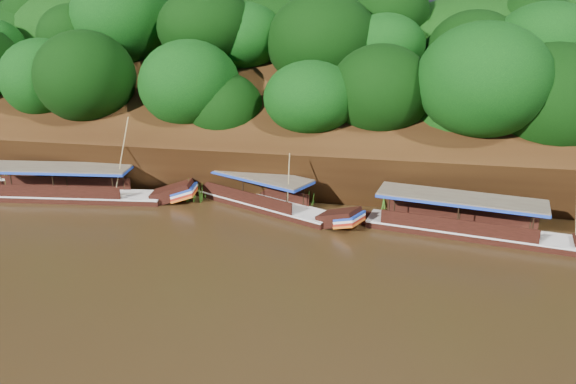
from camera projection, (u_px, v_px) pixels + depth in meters
name	position (u px, v px, depth m)	size (l,w,h in m)	color
ground	(256.00, 268.00, 28.39)	(160.00, 160.00, 0.00)	black
riverbank	(319.00, 131.00, 48.83)	(120.00, 30.06, 19.40)	black
boat_0	(484.00, 229.00, 31.79)	(14.13, 4.33, 5.12)	black
boat_1	(268.00, 201.00, 36.12)	(12.26, 7.04, 4.62)	black
boat_2	(83.00, 192.00, 37.71)	(14.67, 3.56, 6.15)	black
reeds	(230.00, 186.00, 37.72)	(50.70, 2.60, 2.03)	#34681A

